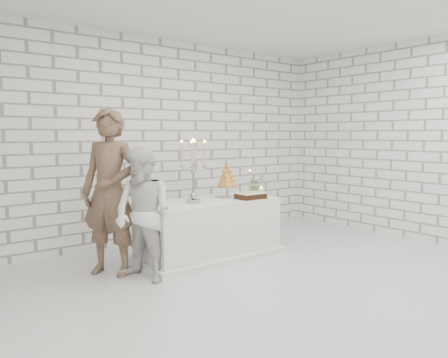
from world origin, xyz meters
TOP-DOWN VIEW (x-y plane):
  - ground at (0.00, 0.00)m, footprint 6.00×5.00m
  - wall_back at (0.00, 2.50)m, footprint 6.00×0.01m
  - wall_right at (3.00, 0.00)m, footprint 0.01×5.00m
  - cake_table at (-0.05, 1.23)m, footprint 1.80×0.80m
  - groom at (-1.32, 1.38)m, footprint 0.77×0.82m
  - bride at (-1.14, 0.94)m, footprint 0.77×0.86m
  - candelabra at (-0.32, 1.18)m, footprint 0.34×0.34m
  - croquembouche at (0.32, 1.31)m, footprint 0.37×0.37m
  - chocolate_cake at (0.46, 1.00)m, footprint 0.37×0.28m
  - pillar_candle at (0.68, 1.03)m, footprint 0.09×0.09m
  - extra_taper at (0.80, 1.39)m, footprint 0.07×0.07m
  - flowers at (0.80, 1.26)m, footprint 0.31×0.28m

SIDE VIEW (x-z plane):
  - ground at x=0.00m, z-range -0.01..0.01m
  - cake_table at x=-0.05m, z-range 0.00..0.75m
  - bride at x=-1.14m, z-range 0.00..1.47m
  - chocolate_cake at x=0.46m, z-range 0.75..0.83m
  - pillar_candle at x=0.68m, z-range 0.75..0.87m
  - flowers at x=0.80m, z-range 0.75..1.03m
  - extra_taper at x=0.80m, z-range 0.75..1.07m
  - groom at x=-1.32m, z-range 0.00..1.89m
  - croquembouche at x=0.32m, z-range 0.75..1.21m
  - candelabra at x=-0.32m, z-range 0.75..1.55m
  - wall_back at x=0.00m, z-range 0.00..3.00m
  - wall_right at x=3.00m, z-range 0.00..3.00m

